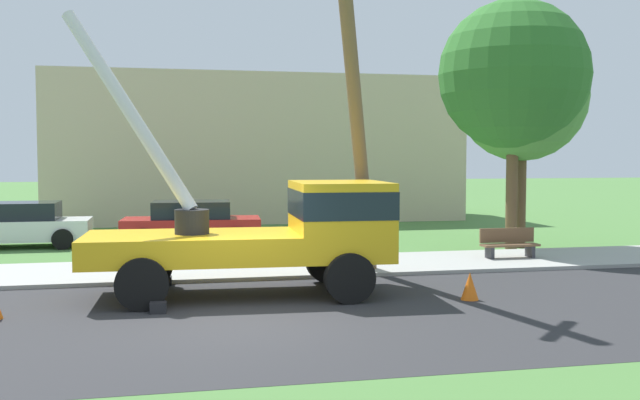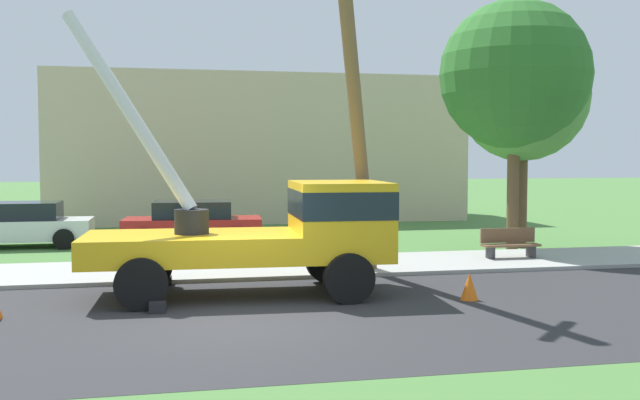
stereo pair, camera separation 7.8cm
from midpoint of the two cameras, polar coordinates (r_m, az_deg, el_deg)
The scene contains 12 objects.
ground_plane at distance 25.00m, azimuth -8.76°, elevation -3.21°, with size 120.00×120.00×0.00m, color #477538.
road_asphalt at distance 13.18m, azimuth -5.87°, elevation -9.22°, with size 80.00×7.68×0.01m, color #2B2B2D.
sidewalk_strip at distance 18.61m, azimuth -7.67°, elevation -5.35°, with size 80.00×3.41×0.10m, color #9E9E99.
utility_truck at distance 15.26m, azimuth -3.12°, elevation -2.12°, with size 6.75×3.21×5.98m.
leaning_utility_pole at distance 16.59m, azimuth 2.80°, elevation 8.58°, with size 2.11×3.38×8.55m.
traffic_cone_ahead at distance 15.06m, azimuth 11.73°, elevation -6.60°, with size 0.36×0.36×0.56m, color orange.
parked_sedan_white at distance 25.00m, azimuth -22.31°, elevation -1.79°, with size 4.41×2.04×1.42m.
parked_sedan_red at distance 24.08m, azimuth -9.80°, elevation -1.77°, with size 4.52×2.23×1.42m.
park_bench at distance 20.73m, azimuth 14.69°, elevation -3.37°, with size 1.60×0.45×0.90m.
roadside_tree_near at distance 23.81m, azimuth 15.65°, elevation 7.75°, with size 4.05×4.05×6.77m.
roadside_tree_far at distance 23.23m, azimuth 15.04°, elevation 9.36°, with size 4.56×4.56×7.62m.
lowrise_building_backdrop at distance 33.63m, azimuth -4.80°, elevation 4.00°, with size 18.00×6.00×6.40m, color #C6B293.
Camera 2 is at (-1.29, -12.80, 2.90)m, focal length 41.03 mm.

